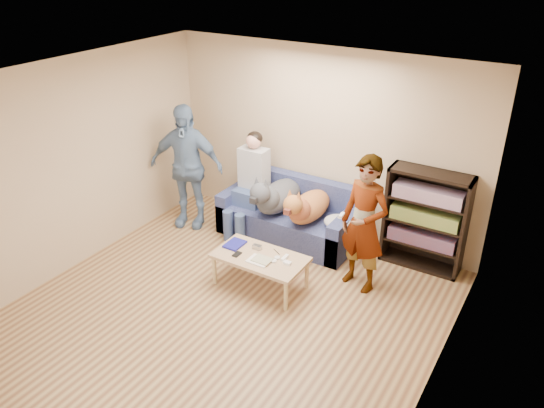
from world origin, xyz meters
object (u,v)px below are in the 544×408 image
Objects in this scene: notebook_blue at (235,244)px; bookshelf at (426,218)px; dog_tan at (306,207)px; camera_silver at (257,247)px; sofa at (290,218)px; coffee_table at (260,259)px; person_standing_right at (364,224)px; dog_gray at (276,196)px; person_seated at (250,180)px; person_standing_left at (186,166)px.

notebook_blue is 0.20× the size of bookshelf.
notebook_blue is 1.11m from dog_tan.
camera_silver is 0.09× the size of dog_tan.
camera_silver is at bearing -81.08° from sofa.
coffee_table is at bearing -93.20° from dog_tan.
person_standing_right is 1.32× the size of dog_gray.
coffee_table is (-1.02, -0.64, -0.46)m from person_standing_right.
notebook_blue is at bearing -66.12° from person_seated.
dog_gray is 1.09× the size of dog_tan.
person_standing_left is 6.96× the size of notebook_blue.
sofa is (0.10, 1.19, -0.15)m from notebook_blue.
person_seated reaches higher than sofa.
person_standing_left is 1.55× the size of dog_tan.
person_seated is at bearing 1.07° from person_standing_left.
dog_tan is at bearing 86.80° from coffee_table.
coffee_table is (0.40, -0.05, -0.06)m from notebook_blue.
camera_silver is 0.07× the size of person_seated.
dog_gray reaches higher than dog_tan.
dog_gray is 1.15× the size of coffee_table.
dog_tan is at bearing 171.98° from person_standing_right.
dog_gray reaches higher than camera_silver.
bookshelf reaches higher than dog_gray.
notebook_blue is 1.05m from dog_gray.
person_standing_right is at bearing 24.70° from camera_silver.
sofa is (1.44, 0.44, -0.62)m from person_standing_left.
notebook_blue is at bearing -165.96° from camera_silver.
person_seated reaches higher than dog_tan.
camera_silver is 0.18m from coffee_table.
person_standing_left is at bearing 157.28° from camera_silver.
camera_silver is (1.62, -0.68, -0.46)m from person_standing_left.
notebook_blue is (-1.42, -0.59, -0.40)m from person_standing_right.
notebook_blue is at bearing -88.35° from dog_gray.
dog_gray is (-0.03, 1.03, 0.22)m from notebook_blue.
dog_gray is at bearing 177.89° from person_standing_right.
sofa is 1.73× the size of coffee_table.
camera_silver is at bearing -140.16° from bookshelf.
person_seated reaches higher than camera_silver.
camera_silver is at bearing 14.04° from notebook_blue.
bookshelf is (1.62, 1.35, 0.23)m from camera_silver.
notebook_blue is at bearing -142.66° from person_standing_right.
person_seated is at bearing 128.02° from coffee_table.
bookshelf is (0.49, 0.83, -0.16)m from person_standing_right.
person_standing_left reaches higher than coffee_table.
sofa is at bearing 150.66° from dog_tan.
person_seated is at bearing 127.07° from camera_silver.
person_standing_left is at bearing -172.29° from dog_tan.
bookshelf is at bearing 74.24° from person_standing_right.
person_standing_right is at bearing 32.31° from coffee_table.
dog_gray is at bearing 91.65° from notebook_blue.
person_standing_right is at bearing 22.71° from notebook_blue.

